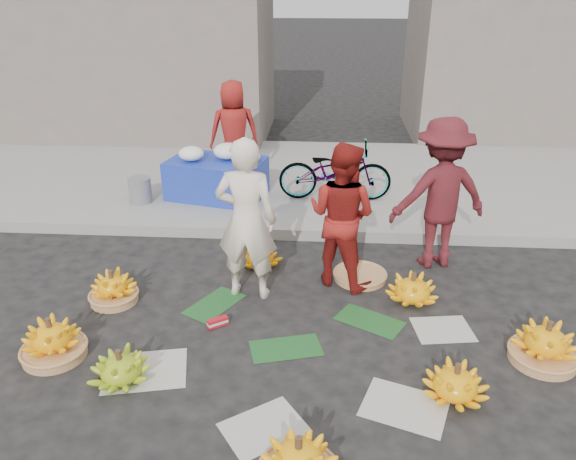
# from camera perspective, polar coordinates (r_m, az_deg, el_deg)

# --- Properties ---
(ground) EXTENTS (80.00, 80.00, 0.00)m
(ground) POSITION_cam_1_polar(r_m,az_deg,el_deg) (5.45, 1.01, -10.73)
(ground) COLOR black
(ground) RESTS_ON ground
(curb) EXTENTS (40.00, 0.25, 0.15)m
(curb) POSITION_cam_1_polar(r_m,az_deg,el_deg) (7.31, 1.89, -0.19)
(curb) COLOR gray
(curb) RESTS_ON ground
(sidewalk) EXTENTS (40.00, 4.00, 0.12)m
(sidewalk) POSITION_cam_1_polar(r_m,az_deg,el_deg) (9.27, 2.36, 5.21)
(sidewalk) COLOR gray
(sidewalk) RESTS_ON ground
(building_left) EXTENTS (6.00, 3.00, 4.00)m
(building_left) POSITION_cam_1_polar(r_m,az_deg,el_deg) (12.42, -16.87, 18.44)
(building_left) COLOR slate
(building_left) RESTS_ON sidewalk
(building_right) EXTENTS (5.00, 3.00, 5.00)m
(building_right) POSITION_cam_1_polar(r_m,az_deg,el_deg) (12.88, 24.85, 19.75)
(building_right) COLOR slate
(building_right) RESTS_ON sidewalk
(newspaper_scatter) EXTENTS (3.20, 1.80, 0.00)m
(newspaper_scatter) POSITION_cam_1_polar(r_m,az_deg,el_deg) (4.82, 0.51, -16.23)
(newspaper_scatter) COLOR beige
(newspaper_scatter) RESTS_ON ground
(banana_leaves) EXTENTS (2.00, 1.00, 0.00)m
(banana_leaves) POSITION_cam_1_polar(r_m,az_deg,el_deg) (5.61, 0.08, -9.47)
(banana_leaves) COLOR #18491F
(banana_leaves) RESTS_ON ground
(banana_bunch_0) EXTENTS (0.56, 0.56, 0.40)m
(banana_bunch_0) POSITION_cam_1_polar(r_m,az_deg,el_deg) (5.52, -22.83, -10.34)
(banana_bunch_0) COLOR #AF7849
(banana_bunch_0) RESTS_ON ground
(banana_bunch_1) EXTENTS (0.61, 0.61, 0.31)m
(banana_bunch_1) POSITION_cam_1_polar(r_m,az_deg,el_deg) (5.06, -16.66, -13.27)
(banana_bunch_1) COLOR #7BA517
(banana_bunch_1) RESTS_ON ground
(banana_bunch_3) EXTENTS (0.52, 0.52, 0.32)m
(banana_bunch_3) POSITION_cam_1_polar(r_m,az_deg,el_deg) (4.90, 16.67, -14.63)
(banana_bunch_3) COLOR #FFB10C
(banana_bunch_3) RESTS_ON ground
(banana_bunch_4) EXTENTS (0.62, 0.62, 0.41)m
(banana_bunch_4) POSITION_cam_1_polar(r_m,az_deg,el_deg) (5.53, 24.68, -10.54)
(banana_bunch_4) COLOR #AF7849
(banana_bunch_4) RESTS_ON ground
(banana_bunch_5) EXTENTS (0.62, 0.62, 0.33)m
(banana_bunch_5) POSITION_cam_1_polar(r_m,az_deg,el_deg) (6.05, 12.54, -5.85)
(banana_bunch_5) COLOR #FFB10C
(banana_bunch_5) RESTS_ON ground
(banana_bunch_6) EXTENTS (0.51, 0.51, 0.37)m
(banana_bunch_6) POSITION_cam_1_polar(r_m,az_deg,el_deg) (6.17, -17.36, -5.75)
(banana_bunch_6) COLOR #AF7849
(banana_bunch_6) RESTS_ON ground
(banana_bunch_7) EXTENTS (0.51, 0.51, 0.30)m
(banana_bunch_7) POSITION_cam_1_polar(r_m,az_deg,el_deg) (6.61, -2.88, -2.60)
(banana_bunch_7) COLOR #FFB10C
(banana_bunch_7) RESTS_ON ground
(basket_spare) EXTENTS (0.73, 0.73, 0.07)m
(basket_spare) POSITION_cam_1_polar(r_m,az_deg,el_deg) (6.41, 7.32, -4.66)
(basket_spare) COLOR #AF7849
(basket_spare) RESTS_ON ground
(incense_stack) EXTENTS (0.21, 0.17, 0.08)m
(incense_stack) POSITION_cam_1_polar(r_m,az_deg,el_deg) (5.59, -7.16, -9.29)
(incense_stack) COLOR red
(incense_stack) RESTS_ON ground
(vendor_cream) EXTENTS (0.67, 0.47, 1.73)m
(vendor_cream) POSITION_cam_1_polar(r_m,az_deg,el_deg) (5.72, -4.24, 1.02)
(vendor_cream) COLOR white
(vendor_cream) RESTS_ON ground
(vendor_red) EXTENTS (0.98, 0.91, 1.60)m
(vendor_red) POSITION_cam_1_polar(r_m,az_deg,el_deg) (6.00, 5.48, 1.48)
(vendor_red) COLOR #A32019
(vendor_red) RESTS_ON ground
(man_striped) EXTENTS (1.26, 0.91, 1.75)m
(man_striped) POSITION_cam_1_polar(r_m,az_deg,el_deg) (6.57, 15.21, 3.53)
(man_striped) COLOR maroon
(man_striped) RESTS_ON ground
(flower_table) EXTENTS (1.51, 1.14, 0.78)m
(flower_table) POSITION_cam_1_polar(r_m,az_deg,el_deg) (8.31, -7.22, 5.49)
(flower_table) COLOR #192FA8
(flower_table) RESTS_ON sidewalk
(grey_bucket) EXTENTS (0.32, 0.32, 0.36)m
(grey_bucket) POSITION_cam_1_polar(r_m,az_deg,el_deg) (8.37, -14.79, 3.94)
(grey_bucket) COLOR slate
(grey_bucket) RESTS_ON sidewalk
(flower_vendor) EXTENTS (0.87, 0.68, 1.57)m
(flower_vendor) POSITION_cam_1_polar(r_m,az_deg,el_deg) (8.89, -5.51, 9.96)
(flower_vendor) COLOR #A32019
(flower_vendor) RESTS_ON sidewalk
(bicycle) EXTENTS (0.59, 1.63, 0.85)m
(bicycle) POSITION_cam_1_polar(r_m,az_deg,el_deg) (8.16, 4.79, 5.99)
(bicycle) COLOR gray
(bicycle) RESTS_ON sidewalk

